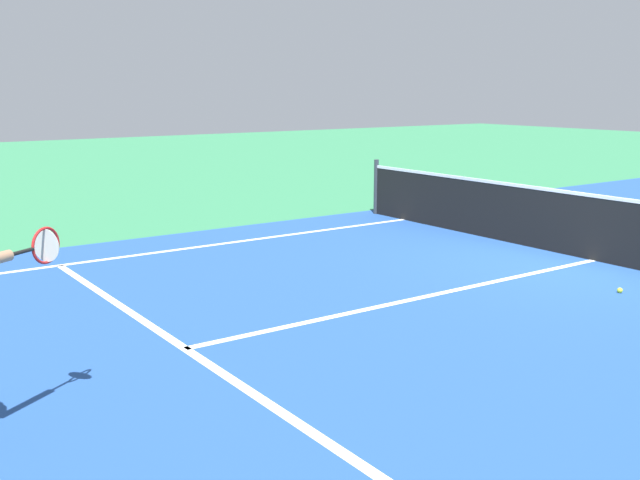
# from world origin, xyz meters

# --- Properties ---
(ground_plane) EXTENTS (60.00, 60.00, 0.00)m
(ground_plane) POSITION_xyz_m (0.00, 0.00, 0.00)
(ground_plane) COLOR #337F51
(court_surface_inbounds) EXTENTS (10.62, 24.40, 0.00)m
(court_surface_inbounds) POSITION_xyz_m (0.00, 0.00, 0.00)
(court_surface_inbounds) COLOR #234C93
(court_surface_inbounds) RESTS_ON ground_plane
(line_sideline_left) EXTENTS (0.10, 11.89, 0.01)m
(line_sideline_left) POSITION_xyz_m (-4.11, -5.95, 0.00)
(line_sideline_left) COLOR white
(line_sideline_left) RESTS_ON ground_plane
(line_service_near) EXTENTS (8.22, 0.10, 0.01)m
(line_service_near) POSITION_xyz_m (0.00, -6.40, 0.00)
(line_service_near) COLOR white
(line_service_near) RESTS_ON ground_plane
(line_center_service) EXTENTS (0.10, 6.40, 0.01)m
(line_center_service) POSITION_xyz_m (0.00, -3.20, 0.00)
(line_center_service) COLOR white
(line_center_service) RESTS_ON ground_plane
(net) EXTENTS (9.97, 0.09, 1.07)m
(net) POSITION_xyz_m (0.00, 0.00, 0.49)
(net) COLOR #33383D
(net) RESTS_ON ground_plane
(tennis_ball_near_net) EXTENTS (0.07, 0.07, 0.07)m
(tennis_ball_near_net) POSITION_xyz_m (1.23, -1.24, 0.03)
(tennis_ball_near_net) COLOR #CCE033
(tennis_ball_near_net) RESTS_ON ground_plane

